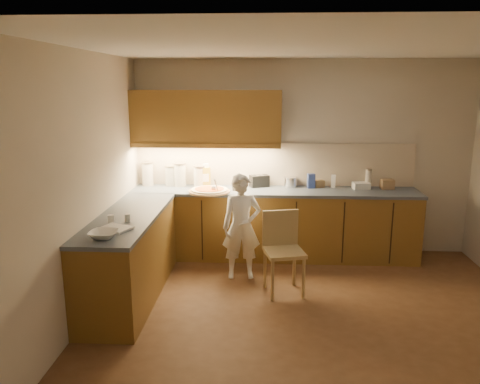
{
  "coord_description": "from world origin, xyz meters",
  "views": [
    {
      "loc": [
        -0.5,
        -4.31,
        2.28
      ],
      "look_at": [
        -0.8,
        1.2,
        1.0
      ],
      "focal_mm": 35.0,
      "sensor_mm": 36.0,
      "label": 1
    }
  ],
  "objects": [
    {
      "name": "upper_cabinets",
      "position": [
        -1.27,
        1.82,
        1.85
      ],
      "size": [
        1.95,
        0.36,
        0.73
      ],
      "color": "brown",
      "rests_on": "ground"
    },
    {
      "name": "canister_a",
      "position": [
        -2.1,
        1.88,
        1.08
      ],
      "size": [
        0.16,
        0.16,
        0.32
      ],
      "rotation": [
        0.0,
        0.0,
        -0.31
      ],
      "color": "beige",
      "rests_on": "l_counter"
    },
    {
      "name": "backsplash",
      "position": [
        -0.38,
        1.99,
        1.21
      ],
      "size": [
        3.75,
        0.02,
        0.58
      ],
      "primitive_type": "cube",
      "color": "beige",
      "rests_on": "l_counter"
    },
    {
      "name": "wooden_chair",
      "position": [
        -0.3,
        0.62,
        0.53
      ],
      "size": [
        0.49,
        0.49,
        0.91
      ],
      "rotation": [
        0.0,
        0.0,
        0.23
      ],
      "color": "tan",
      "rests_on": "ground"
    },
    {
      "name": "card_box_b",
      "position": [
        1.12,
        1.83,
        0.98
      ],
      "size": [
        0.17,
        0.14,
        0.13
      ],
      "primitive_type": "cube",
      "rotation": [
        0.0,
        0.0,
        0.08
      ],
      "color": "tan",
      "rests_on": "l_counter"
    },
    {
      "name": "canister_b",
      "position": [
        -1.78,
        1.88,
        1.06
      ],
      "size": [
        0.16,
        0.16,
        0.28
      ],
      "rotation": [
        0.0,
        0.0,
        0.42
      ],
      "color": "beige",
      "rests_on": "l_counter"
    },
    {
      "name": "canister_d",
      "position": [
        -1.38,
        1.84,
        1.07
      ],
      "size": [
        0.18,
        0.18,
        0.29
      ],
      "rotation": [
        0.0,
        0.0,
        0.15
      ],
      "color": "white",
      "rests_on": "l_counter"
    },
    {
      "name": "room",
      "position": [
        0.0,
        0.0,
        1.68
      ],
      "size": [
        4.54,
        4.5,
        2.62
      ],
      "color": "#52331C",
      "rests_on": "ground"
    },
    {
      "name": "spice_jar_b",
      "position": [
        -1.89,
        0.17,
        0.96
      ],
      "size": [
        0.06,
        0.06,
        0.07
      ],
      "primitive_type": "cylinder",
      "rotation": [
        0.0,
        0.0,
        0.06
      ],
      "color": "silver",
      "rests_on": "l_counter"
    },
    {
      "name": "oil_jug",
      "position": [
        -1.29,
        1.82,
        1.06
      ],
      "size": [
        0.13,
        0.11,
        0.32
      ],
      "rotation": [
        0.0,
        0.0,
        0.37
      ],
      "color": "gold",
      "rests_on": "l_counter"
    },
    {
      "name": "tall_jar",
      "position": [
        0.87,
        1.87,
        1.05
      ],
      "size": [
        0.08,
        0.08,
        0.26
      ],
      "rotation": [
        0.0,
        0.0,
        0.43
      ],
      "color": "silver",
      "rests_on": "l_counter"
    },
    {
      "name": "blue_box",
      "position": [
        0.12,
        1.83,
        1.02
      ],
      "size": [
        0.11,
        0.08,
        0.19
      ],
      "primitive_type": "cube",
      "rotation": [
        0.0,
        0.0,
        0.16
      ],
      "color": "#314694",
      "rests_on": "l_counter"
    },
    {
      "name": "white_bottle",
      "position": [
        0.41,
        1.87,
        1.01
      ],
      "size": [
        0.07,
        0.07,
        0.17
      ],
      "primitive_type": "cube",
      "rotation": [
        0.0,
        0.0,
        -0.19
      ],
      "color": "white",
      "rests_on": "l_counter"
    },
    {
      "name": "card_box_a",
      "position": [
        0.23,
        1.89,
        0.97
      ],
      "size": [
        0.16,
        0.14,
        0.09
      ],
      "primitive_type": "cube",
      "rotation": [
        0.0,
        0.0,
        0.4
      ],
      "color": "#9E8155",
      "rests_on": "l_counter"
    },
    {
      "name": "l_counter",
      "position": [
        -0.92,
        1.25,
        0.46
      ],
      "size": [
        3.77,
        2.62,
        0.92
      ],
      "color": "brown",
      "rests_on": "ground"
    },
    {
      "name": "child",
      "position": [
        -0.77,
        0.98,
        0.63
      ],
      "size": [
        0.49,
        0.35,
        1.26
      ],
      "primitive_type": "imported",
      "rotation": [
        0.0,
        0.0,
        0.12
      ],
      "color": "white",
      "rests_on": "ground"
    },
    {
      "name": "spice_jar_a",
      "position": [
        -2.03,
        0.08,
        0.96
      ],
      "size": [
        0.07,
        0.07,
        0.09
      ],
      "primitive_type": "cylinder",
      "rotation": [
        0.0,
        0.0,
        -0.06
      ],
      "color": "white",
      "rests_on": "l_counter"
    },
    {
      "name": "steel_pot",
      "position": [
        -0.16,
        1.88,
        0.99
      ],
      "size": [
        0.18,
        0.18,
        0.14
      ],
      "color": "silver",
      "rests_on": "l_counter"
    },
    {
      "name": "canister_c",
      "position": [
        -1.65,
        1.86,
        1.08
      ],
      "size": [
        0.17,
        0.17,
        0.32
      ],
      "rotation": [
        0.0,
        0.0,
        -0.06
      ],
      "color": "silver",
      "rests_on": "l_counter"
    },
    {
      "name": "mixing_bowl",
      "position": [
        -1.95,
        -0.36,
        0.95
      ],
      "size": [
        0.27,
        0.27,
        0.06
      ],
      "primitive_type": "imported",
      "rotation": [
        0.0,
        0.0,
        -0.04
      ],
      "color": "white",
      "rests_on": "l_counter"
    },
    {
      "name": "pizza_on_board",
      "position": [
        -1.21,
        1.51,
        0.94
      ],
      "size": [
        0.53,
        0.53,
        0.21
      ],
      "rotation": [
        0.0,
        0.0,
        -0.08
      ],
      "color": "tan",
      "rests_on": "l_counter"
    },
    {
      "name": "toaster",
      "position": [
        -0.58,
        1.88,
        1.0
      ],
      "size": [
        0.28,
        0.22,
        0.16
      ],
      "rotation": [
        0.0,
        0.0,
        0.39
      ],
      "color": "black",
      "rests_on": "l_counter"
    },
    {
      "name": "dough_cloth",
      "position": [
        -1.92,
        -0.1,
        0.93
      ],
      "size": [
        0.34,
        0.31,
        0.02
      ],
      "primitive_type": "cube",
      "rotation": [
        0.0,
        0.0,
        -0.4
      ],
      "color": "white",
      "rests_on": "l_counter"
    },
    {
      "name": "flat_pack",
      "position": [
        0.78,
        1.82,
        0.96
      ],
      "size": [
        0.23,
        0.18,
        0.09
      ],
      "primitive_type": "cube",
      "rotation": [
        0.0,
        0.0,
        0.12
      ],
      "color": "silver",
      "rests_on": "l_counter"
    }
  ]
}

